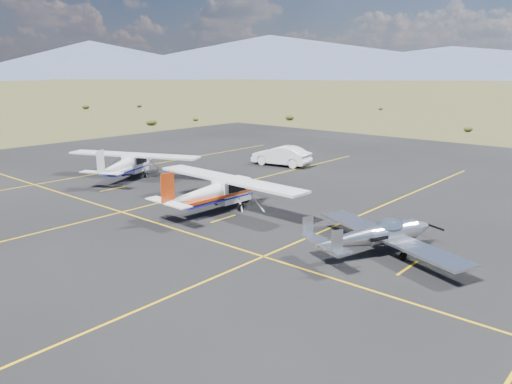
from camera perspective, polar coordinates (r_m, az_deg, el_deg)
ground at (r=26.37m, az=12.70°, el=-4.70°), size 1600.00×1600.00×0.00m
apron at (r=30.12m, az=0.95°, el=-2.02°), size 72.00×72.00×0.02m
aircraft_low_wing at (r=23.40m, az=13.78°, el=-4.78°), size 6.50×8.71×1.93m
aircraft_cessna at (r=29.49m, az=-4.65°, el=0.13°), size 6.72×11.23×2.85m
aircraft_plain at (r=39.39m, az=-14.57°, el=3.15°), size 7.89×10.47×2.74m
sedan at (r=43.83m, az=2.90°, el=4.16°), size 2.68×5.44×1.72m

